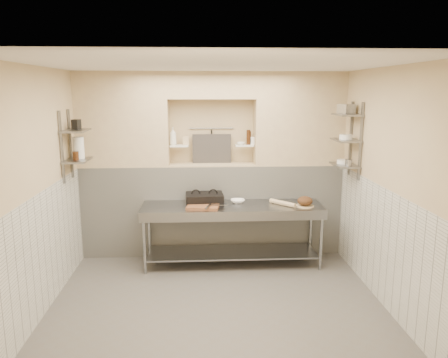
{
  "coord_description": "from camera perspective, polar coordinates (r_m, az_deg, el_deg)",
  "views": [
    {
      "loc": [
        -0.18,
        -4.88,
        2.53
      ],
      "look_at": [
        0.14,
        0.9,
        1.35
      ],
      "focal_mm": 35.0,
      "sensor_mm": 36.0,
      "label": 1
    }
  ],
  "objects": [
    {
      "name": "jar_left",
      "position": [
        6.15,
        -18.79,
        2.88
      ],
      "size": [
        0.08,
        0.08,
        0.12
      ],
      "primitive_type": "cylinder",
      "color": "#361B0A",
      "rests_on": "wall_shelf_left_lower"
    },
    {
      "name": "wall_back",
      "position": [
        6.97,
        -1.63,
        2.19
      ],
      "size": [
        4.0,
        0.1,
        2.8
      ],
      "primitive_type": "cube",
      "color": "tan",
      "rests_on": "ground"
    },
    {
      "name": "bowl_right",
      "position": [
        6.39,
        15.32,
        2.2
      ],
      "size": [
        0.18,
        0.18,
        0.05
      ],
      "primitive_type": "cylinder",
      "color": "white",
      "rests_on": "wall_shelf_right_lower"
    },
    {
      "name": "wall_shelf_left_lower",
      "position": [
        6.22,
        -18.59,
        2.33
      ],
      "size": [
        0.3,
        0.5,
        0.02
      ],
      "primitive_type": "cube",
      "color": "slate",
      "rests_on": "wall_left"
    },
    {
      "name": "backwall_header",
      "position": [
        6.63,
        -1.63,
        12.13
      ],
      "size": [
        1.3,
        0.4,
        0.4
      ],
      "primitive_type": "cube",
      "color": "tan",
      "rests_on": "backwall_lower"
    },
    {
      "name": "panini_press",
      "position": [
        6.4,
        -2.56,
        -2.57
      ],
      "size": [
        0.56,
        0.42,
        0.15
      ],
      "rotation": [
        0.0,
        0.0,
        0.05
      ],
      "color": "black",
      "rests_on": "prep_table"
    },
    {
      "name": "jar_alcove",
      "position": [
        6.72,
        -5.0,
        5.05
      ],
      "size": [
        0.09,
        0.09,
        0.13
      ],
      "primitive_type": "cube",
      "color": "tan",
      "rests_on": "alcove_shelf_left"
    },
    {
      "name": "splash_panel",
      "position": [
        6.79,
        -1.61,
        3.99
      ],
      "size": [
        0.6,
        0.08,
        0.45
      ],
      "primitive_type": "cube",
      "rotation": [
        -0.14,
        0.0,
        0.0
      ],
      "color": "#383330",
      "rests_on": "alcove_sill"
    },
    {
      "name": "wall_front",
      "position": [
        3.1,
        0.44,
        -9.86
      ],
      "size": [
        4.0,
        0.1,
        2.8
      ],
      "primitive_type": "cube",
      "color": "tan",
      "rests_on": "ground"
    },
    {
      "name": "backwall_pillar_left",
      "position": [
        6.74,
        -13.04,
        7.57
      ],
      "size": [
        1.35,
        0.4,
        1.4
      ],
      "primitive_type": "cube",
      "color": "tan",
      "rests_on": "backwall_lower"
    },
    {
      "name": "floor",
      "position": [
        5.52,
        -0.95,
        -16.34
      ],
      "size": [
        4.0,
        3.9,
        0.1
      ],
      "primitive_type": "cube",
      "color": "#5A554F",
      "rests_on": "ground"
    },
    {
      "name": "tongs",
      "position": [
        6.06,
        -2.03,
        -3.52
      ],
      "size": [
        0.1,
        0.28,
        0.03
      ],
      "primitive_type": "cylinder",
      "rotation": [
        1.57,
        0.0,
        -0.27
      ],
      "color": "gray",
      "rests_on": "cutting_board"
    },
    {
      "name": "cutting_board",
      "position": [
        6.16,
        -2.76,
        -3.63
      ],
      "size": [
        0.49,
        0.38,
        0.04
      ],
      "primitive_type": "cube",
      "rotation": [
        0.0,
        0.0,
        -0.16
      ],
      "color": "brown",
      "rests_on": "prep_table"
    },
    {
      "name": "wall_shelf_right_lower",
      "position": [
        6.35,
        15.47,
        1.77
      ],
      "size": [
        0.3,
        0.5,
        0.02
      ],
      "primitive_type": "cube",
      "color": "slate",
      "rests_on": "wall_right"
    },
    {
      "name": "backwall_pillar_right",
      "position": [
        6.81,
        9.71,
        7.74
      ],
      "size": [
        1.35,
        0.4,
        1.4
      ],
      "primitive_type": "cube",
      "color": "tan",
      "rests_on": "backwall_lower"
    },
    {
      "name": "wall_shelf_right_mid",
      "position": [
        6.3,
        15.64,
        4.9
      ],
      "size": [
        0.3,
        0.5,
        0.02
      ],
      "primitive_type": "cube",
      "color": "slate",
      "rests_on": "wall_right"
    },
    {
      "name": "mixing_bowl",
      "position": [
        6.44,
        1.8,
        -2.91
      ],
      "size": [
        0.21,
        0.21,
        0.05
      ],
      "primitive_type": "imported",
      "rotation": [
        0.0,
        0.0,
        -0.0
      ],
      "color": "white",
      "rests_on": "prep_table"
    },
    {
      "name": "bowl_alcove",
      "position": [
        6.7,
        2.21,
        4.67
      ],
      "size": [
        0.15,
        0.15,
        0.04
      ],
      "primitive_type": "imported",
      "rotation": [
        0.0,
        0.0,
        -0.31
      ],
      "color": "white",
      "rests_on": "alcove_shelf_right"
    },
    {
      "name": "wainscot_left",
      "position": [
        5.51,
        -22.38,
        -8.76
      ],
      "size": [
        0.02,
        3.9,
        1.4
      ],
      "primitive_type": "cube",
      "color": "silver",
      "rests_on": "floor"
    },
    {
      "name": "alcove_shelf_right",
      "position": [
        6.71,
        2.7,
        4.41
      ],
      "size": [
        0.28,
        0.16,
        0.02
      ],
      "primitive_type": "cube",
      "color": "white",
      "rests_on": "backwall_lower"
    },
    {
      "name": "jug_left",
      "position": [
        6.29,
        -18.46,
        3.9
      ],
      "size": [
        0.15,
        0.15,
        0.29
      ],
      "primitive_type": "cylinder",
      "color": "white",
      "rests_on": "wall_shelf_left_lower"
    },
    {
      "name": "bottle_soap",
      "position": [
        6.68,
        -6.68,
        5.58
      ],
      "size": [
        0.11,
        0.11,
        0.27
      ],
      "primitive_type": "imported",
      "rotation": [
        0.0,
        0.0,
        0.03
      ],
      "color": "white",
      "rests_on": "alcove_shelf_left"
    },
    {
      "name": "wainscot_right",
      "position": [
        5.64,
        19.87,
        -8.11
      ],
      "size": [
        0.02,
        3.9,
        1.4
      ],
      "primitive_type": "cube",
      "color": "silver",
      "rests_on": "floor"
    },
    {
      "name": "prep_table",
      "position": [
        6.36,
        1.1,
        -5.73
      ],
      "size": [
        2.6,
        0.7,
        0.9
      ],
      "color": "gray",
      "rests_on": "floor"
    },
    {
      "name": "alcove_sill",
      "position": [
        6.72,
        -1.57,
        1.93
      ],
      "size": [
        1.3,
        0.4,
        0.02
      ],
      "primitive_type": "cube",
      "color": "tan",
      "rests_on": "backwall_lower"
    },
    {
      "name": "box_left_upper",
      "position": [
        6.22,
        -18.74,
        6.77
      ],
      "size": [
        0.12,
        0.12,
        0.13
      ],
      "primitive_type": "cube",
      "rotation": [
        0.0,
        0.0,
        -0.34
      ],
      "color": "black",
      "rests_on": "wall_shelf_left_upper"
    },
    {
      "name": "shelf_rail_left_a",
      "position": [
        6.43,
        -19.4,
        4.35
      ],
      "size": [
        0.03,
        0.03,
        0.95
      ],
      "primitive_type": "cube",
      "color": "slate",
      "rests_on": "wall_left"
    },
    {
      "name": "wall_shelf_left_upper",
      "position": [
        6.18,
        -18.83,
        5.99
      ],
      "size": [
        0.3,
        0.5,
        0.03
      ],
      "primitive_type": "cube",
      "color": "slate",
      "rests_on": "wall_left"
    },
    {
      "name": "hanging_steel",
      "position": [
        6.82,
        -1.62,
        5.21
      ],
      "size": [
        0.02,
        0.02,
        0.3
      ],
      "primitive_type": "cylinder",
      "color": "black",
      "rests_on": "utensil_rail"
    },
    {
      "name": "knife_blade",
      "position": [
        6.14,
        -0.75,
        -3.41
      ],
      "size": [
        0.26,
        0.06,
        0.01
      ],
      "primitive_type": "cube",
      "rotation": [
        0.0,
        0.0,
        -0.11
      ],
      "color": "gray",
      "rests_on": "cutting_board"
    },
    {
      "name": "wall_shelf_right_upper",
      "position": [
        6.27,
        15.81,
        8.08
      ],
      "size": [
        0.3,
        0.5,
        0.03
      ],
      "primitive_type": "cube",
      "color": "slate",
      "rests_on": "wall_right"
    },
    {
      "name": "backwall_lower",
      "position": [
        6.88,
        -1.54,
        -3.91
      ],
      "size": [
        4.0,
        0.4,
        1.4
      ],
      "primitive_type": "cube",
      "color": "silver",
      "rests_on": "floor"
    },
    {
      "name": "wall_right",
      "position": [
        5.48,
        20.95,
        -1.14
      ],
      "size": [
        0.1,
        3.9,
        2.8
      ],
      "primitive_type": "cube",
      "color": "tan",
      "rests_on": "ground"
    },
    {
      "name": "condiment_a",
      "position": [
        6.74,
        3.31,
        5.4
      ],
      "size": [
        0.05,
        0.05,
        0.2
      ],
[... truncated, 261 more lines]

